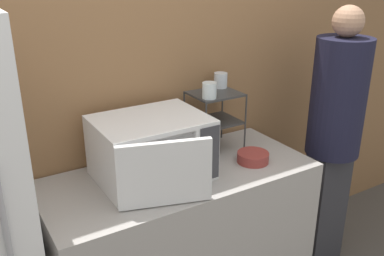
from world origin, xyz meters
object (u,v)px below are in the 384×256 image
microwave (152,149)px  person (334,129)px  glass_back_right (221,80)px  glass_front_left (209,90)px  dish_rack (215,109)px  bowl (253,157)px

microwave → person: size_ratio=0.34×
glass_back_right → microwave: bearing=-159.3°
glass_front_left → glass_back_right: (0.17, 0.14, 0.00)m
dish_rack → bowl: dish_rack is taller
glass_back_right → person: person is taller
glass_front_left → glass_back_right: size_ratio=1.00×
glass_front_left → person: (0.79, -0.22, -0.32)m
glass_front_left → person: 0.88m
dish_rack → bowl: (0.08, -0.26, -0.22)m
person → bowl: bearing=178.0°
glass_back_right → bowl: size_ratio=0.50×
microwave → bowl: bearing=-12.7°
dish_rack → bowl: bearing=-72.4°
person → dish_rack: bearing=158.0°
glass_front_left → bowl: 0.45m
dish_rack → glass_front_left: glass_front_left is taller
dish_rack → person: person is taller
glass_front_left → bowl: glass_front_left is taller
glass_front_left → dish_rack: bearing=38.5°
glass_front_left → bowl: bearing=-49.4°
microwave → glass_front_left: 0.46m
microwave → bowl: microwave is taller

